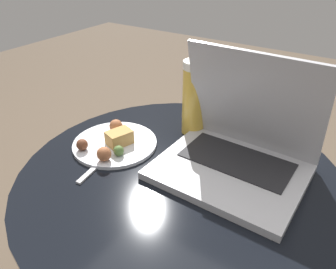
# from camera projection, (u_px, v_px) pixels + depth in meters

# --- Properties ---
(table) EXTENTS (0.75, 0.75, 0.56)m
(table) POSITION_uv_depth(u_px,v_px,m) (179.00, 214.00, 0.82)
(table) COLOR #515156
(table) RESTS_ON ground_plane
(laptop) EXTENTS (0.33, 0.27, 0.27)m
(laptop) POSITION_uv_depth(u_px,v_px,m) (237.00, 148.00, 0.75)
(laptop) COLOR #B2B2B7
(laptop) RESTS_ON table
(beer_glass) EXTENTS (0.06, 0.06, 0.20)m
(beer_glass) POSITION_uv_depth(u_px,v_px,m) (194.00, 98.00, 0.87)
(beer_glass) COLOR gold
(beer_glass) RESTS_ON table
(snack_plate) EXTENTS (0.22, 0.22, 0.05)m
(snack_plate) POSITION_uv_depth(u_px,v_px,m) (114.00, 142.00, 0.85)
(snack_plate) COLOR silver
(snack_plate) RESTS_ON table
(fork) EXTENTS (0.05, 0.20, 0.00)m
(fork) POSITION_uv_depth(u_px,v_px,m) (108.00, 156.00, 0.81)
(fork) COLOR #B2B2B7
(fork) RESTS_ON table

